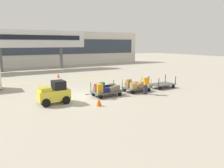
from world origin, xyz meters
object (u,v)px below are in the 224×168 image
Objects in this scene: baggage_cart_tail at (162,84)px; safety_cone_far at (58,75)px; baggage_tug at (54,93)px; baggage_handler at (146,84)px; safety_cone_near at (99,102)px; baggage_cart_lead at (106,89)px; baggage_cart_middle at (135,86)px.

baggage_cart_tail reaches higher than safety_cone_far.
baggage_tug is at bearing -106.96° from safety_cone_far.
baggage_cart_tail is 1.94× the size of baggage_handler.
baggage_cart_tail is 12.81m from safety_cone_far.
baggage_handler is at bearing -155.84° from baggage_cart_tail.
baggage_cart_lead is at bearing 52.37° from safety_cone_near.
baggage_cart_middle is 11.55m from safety_cone_far.
baggage_cart_lead is at bearing 2.44° from baggage_tug.
baggage_handler is at bearing -83.93° from baggage_cart_middle.
baggage_tug is 1.37× the size of baggage_handler.
safety_cone_near is at bearing -153.23° from baggage_cart_middle.
baggage_tug is 0.71× the size of baggage_cart_middle.
baggage_handler is 4.93m from safety_cone_near.
safety_cone_far is (-0.69, 11.09, -0.27)m from baggage_cart_lead.
baggage_cart_middle reaches higher than safety_cone_far.
baggage_cart_lead is 1.00× the size of baggage_cart_tail.
baggage_tug is 3.89× the size of safety_cone_near.
baggage_cart_middle reaches higher than safety_cone_near.
baggage_cart_middle is at bearing 2.40° from baggage_cart_lead.
baggage_handler reaches higher than baggage_cart_lead.
baggage_cart_lead is 2.94m from baggage_cart_middle.
baggage_tug is 10.17m from baggage_cart_tail.
baggage_cart_tail is at bearing -58.38° from safety_cone_far.
baggage_cart_lead is (4.12, 0.18, -0.21)m from baggage_tug.
baggage_cart_lead is 11.12m from safety_cone_far.
safety_cone_near is (2.41, -2.04, -0.48)m from baggage_tug.
safety_cone_far is at bearing 93.54° from baggage_cart_lead.
baggage_handler is 2.84× the size of safety_cone_near.
baggage_cart_middle is 1.94× the size of baggage_handler.
safety_cone_near is 1.00× the size of safety_cone_far.
safety_cone_far is (3.44, 11.27, -0.48)m from baggage_tug.
baggage_handler is at bearing -72.94° from safety_cone_far.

